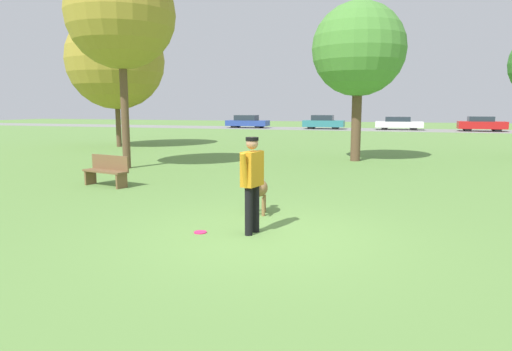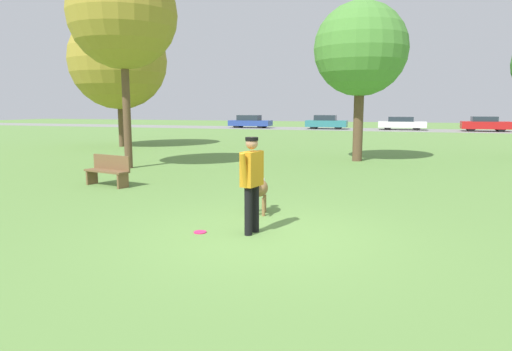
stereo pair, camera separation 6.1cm
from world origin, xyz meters
The scene contains 13 objects.
ground_plane centered at (0.00, 0.00, 0.00)m, with size 120.00×120.00×0.00m, color #608C42.
far_road_strip centered at (0.00, 37.55, 0.01)m, with size 120.00×6.00×0.01m.
person centered at (-0.24, 0.07, 0.99)m, with size 0.30×0.71×1.66m.
dog centered at (-0.58, 1.53, 0.51)m, with size 0.47×0.98×0.72m.
frisbee centered at (-1.12, -0.17, 0.01)m, with size 0.22×0.22×0.02m.
tree_far_left centered at (-12.60, 14.21, 4.59)m, with size 5.14×5.14×7.16m.
tree_near_left centered at (-7.13, 6.70, 5.25)m, with size 3.69×3.69×7.11m.
tree_mid_center centered at (0.35, 11.46, 4.36)m, with size 3.64×3.64×6.20m.
parked_car_blue centered at (-13.15, 37.35, 0.64)m, with size 4.31×1.76×1.31m.
parked_car_teal centered at (-5.31, 37.41, 0.67)m, with size 3.99×1.97×1.35m.
parked_car_white centered at (1.70, 37.83, 0.62)m, with size 4.36×1.94×1.23m.
parked_car_red centered at (8.69, 37.36, 0.66)m, with size 3.95×1.71×1.31m.
park_bench centered at (-5.54, 3.37, 0.45)m, with size 1.46×0.71×0.84m.
Camera 2 is at (2.21, -7.14, 2.16)m, focal length 32.00 mm.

